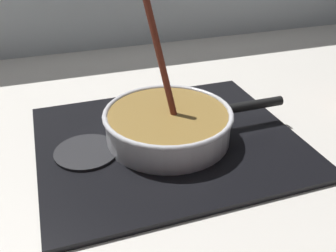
% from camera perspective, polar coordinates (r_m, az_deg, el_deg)
% --- Properties ---
extents(ground, '(2.40, 1.60, 0.04)m').
position_cam_1_polar(ground, '(0.76, -1.12, -8.54)').
color(ground, beige).
extents(hob_plate, '(0.56, 0.48, 0.01)m').
position_cam_1_polar(hob_plate, '(0.84, 0.00, -2.19)').
color(hob_plate, black).
rests_on(hob_plate, ground).
extents(burner_ring, '(0.20, 0.20, 0.01)m').
position_cam_1_polar(burner_ring, '(0.84, 0.00, -1.62)').
color(burner_ring, '#592D0C').
rests_on(burner_ring, hob_plate).
extents(spare_burner, '(0.13, 0.13, 0.01)m').
position_cam_1_polar(spare_burner, '(0.81, -12.16, -3.81)').
color(spare_burner, '#262628').
rests_on(spare_burner, hob_plate).
extents(cooking_pan, '(0.42, 0.28, 0.31)m').
position_cam_1_polar(cooking_pan, '(0.82, 0.09, 0.35)').
color(cooking_pan, silver).
rests_on(cooking_pan, hob_plate).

